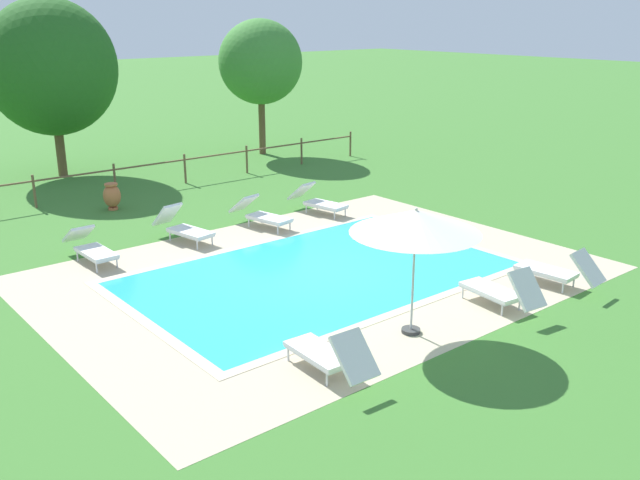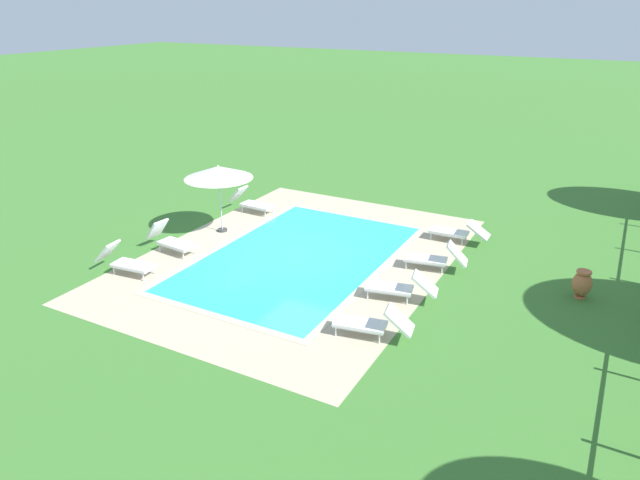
% 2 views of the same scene
% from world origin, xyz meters
% --- Properties ---
extents(ground_plane, '(160.00, 160.00, 0.00)m').
position_xyz_m(ground_plane, '(0.00, 0.00, 0.00)').
color(ground_plane, '#3D752D').
extents(pool_deck_paving, '(12.31, 9.11, 0.01)m').
position_xyz_m(pool_deck_paving, '(0.00, 0.00, 0.00)').
color(pool_deck_paving, '#BCAD8E').
rests_on(pool_deck_paving, ground).
extents(swimming_pool_water, '(8.48, 5.28, 0.01)m').
position_xyz_m(swimming_pool_water, '(0.00, 0.00, 0.01)').
color(swimming_pool_water, '#2DB7C6').
rests_on(swimming_pool_water, ground).
extents(pool_coping_rim, '(8.96, 5.76, 0.01)m').
position_xyz_m(pool_coping_rim, '(0.00, 0.00, 0.01)').
color(pool_coping_rim, beige).
rests_on(pool_coping_rim, ground).
extents(sun_lounger_north_near_steps, '(0.65, 2.03, 0.81)m').
position_xyz_m(sun_lounger_north_near_steps, '(-3.74, 4.17, 0.37)').
color(sun_lounger_north_near_steps, white).
rests_on(sun_lounger_north_near_steps, ground).
extents(sun_lounger_north_mid, '(0.80, 1.91, 0.99)m').
position_xyz_m(sun_lounger_north_mid, '(1.58, -3.96, 0.40)').
color(sun_lounger_north_mid, white).
rests_on(sun_lounger_north_mid, ground).
extents(sun_lounger_north_far, '(0.93, 1.99, 0.94)m').
position_xyz_m(sun_lounger_north_far, '(-1.19, 4.18, 0.39)').
color(sun_lounger_north_far, white).
rests_on(sun_lounger_north_far, ground).
extents(sun_lounger_north_end, '(0.68, 1.92, 0.95)m').
position_xyz_m(sun_lounger_north_end, '(-2.93, -3.85, 0.39)').
color(sun_lounger_north_end, white).
rests_on(sun_lounger_north_end, ground).
extents(sun_lounger_south_near_corner, '(0.94, 2.04, 0.88)m').
position_xyz_m(sun_lounger_south_near_corner, '(3.32, 4.04, 0.38)').
color(sun_lounger_south_near_corner, white).
rests_on(sun_lounger_south_near_corner, ground).
extents(sun_lounger_south_mid, '(0.78, 1.95, 0.95)m').
position_xyz_m(sun_lounger_south_mid, '(3.54, -4.01, 0.39)').
color(sun_lounger_south_mid, white).
rests_on(sun_lounger_south_mid, ground).
extents(sun_lounger_south_far, '(0.99, 2.06, 0.86)m').
position_xyz_m(sun_lounger_south_far, '(1.16, 3.94, 0.38)').
color(sun_lounger_south_far, white).
rests_on(sun_lounger_south_far, ground).
extents(patio_umbrella_open_by_bench, '(2.41, 2.41, 2.46)m').
position_xyz_m(patio_umbrella_open_by_bench, '(-0.67, -3.58, 2.19)').
color(patio_umbrella_open_by_bench, '#383838').
rests_on(patio_umbrella_open_by_bench, ground).
extents(terracotta_urn_near_fence, '(0.53, 0.53, 0.83)m').
position_xyz_m(terracotta_urn_near_fence, '(-1.34, 8.38, 0.44)').
color(terracotta_urn_near_fence, '#B7663D').
rests_on(terracotta_urn_near_fence, ground).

